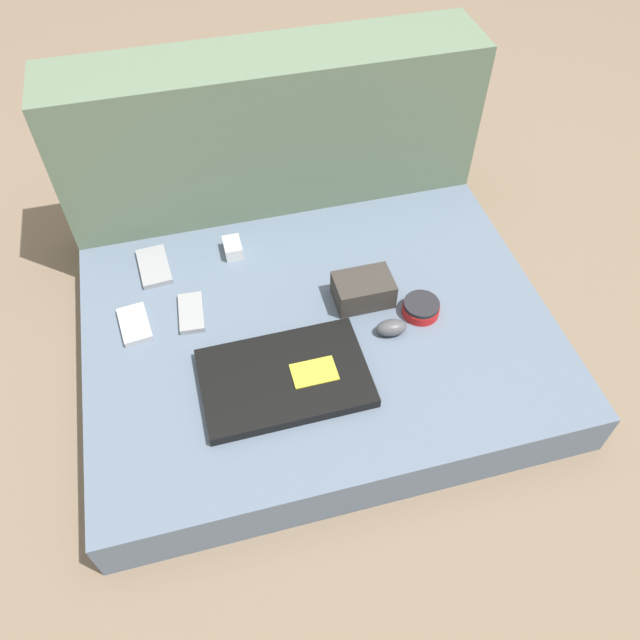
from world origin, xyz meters
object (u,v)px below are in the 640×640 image
object	(u,v)px
laptop	(285,378)
charger_brick	(233,248)
speaker_puck	(421,308)
camera_pouch	(363,290)
phone_silver	(191,313)
phone_black	(154,266)
computer_mouse	(391,328)
phone_small	(135,324)

from	to	relation	value
laptop	charger_brick	world-z (taller)	charger_brick
speaker_puck	charger_brick	xyz separation A→B (m)	(-0.37, 0.29, 0.00)
charger_brick	camera_pouch	bearing A→B (deg)	-40.65
charger_brick	phone_silver	bearing A→B (deg)	-125.72
laptop	phone_black	world-z (taller)	laptop
phone_silver	charger_brick	xyz separation A→B (m)	(0.12, 0.17, 0.01)
laptop	computer_mouse	bearing A→B (deg)	14.34
laptop	computer_mouse	xyz separation A→B (m)	(0.25, 0.07, 0.00)
computer_mouse	speaker_puck	xyz separation A→B (m)	(0.08, 0.04, -0.00)
phone_silver	laptop	bearing A→B (deg)	-50.37
laptop	phone_black	xyz separation A→B (m)	(-0.23, 0.39, -0.01)
speaker_puck	phone_black	xyz separation A→B (m)	(-0.56, 0.29, -0.01)
phone_black	phone_small	distance (m)	0.18
laptop	speaker_puck	bearing A→B (deg)	16.90
laptop	camera_pouch	size ratio (longest dim) A/B	2.62
speaker_puck	laptop	bearing A→B (deg)	-162.66
computer_mouse	phone_black	bearing A→B (deg)	150.86
phone_black	charger_brick	distance (m)	0.19
camera_pouch	computer_mouse	bearing A→B (deg)	-74.17
computer_mouse	phone_black	size ratio (longest dim) A/B	0.54
speaker_puck	camera_pouch	distance (m)	0.13
computer_mouse	charger_brick	distance (m)	0.44
phone_small	computer_mouse	bearing A→B (deg)	-23.13
computer_mouse	phone_silver	distance (m)	0.44
phone_small	charger_brick	size ratio (longest dim) A/B	1.86
laptop	phone_small	bearing A→B (deg)	141.50
phone_small	laptop	bearing A→B (deg)	-44.73
phone_black	phone_silver	bearing A→B (deg)	-72.12
speaker_puck	phone_small	xyz separation A→B (m)	(-0.61, 0.12, -0.01)
speaker_puck	camera_pouch	size ratio (longest dim) A/B	0.64
phone_silver	speaker_puck	bearing A→B (deg)	-10.03
computer_mouse	camera_pouch	distance (m)	0.11
phone_silver	charger_brick	bearing A→B (deg)	58.22
phone_small	phone_silver	bearing A→B (deg)	-5.68
camera_pouch	phone_small	bearing A→B (deg)	174.39
laptop	phone_small	size ratio (longest dim) A/B	3.03
phone_black	laptop	bearing A→B (deg)	-63.83
camera_pouch	charger_brick	world-z (taller)	camera_pouch
computer_mouse	speaker_puck	size ratio (longest dim) A/B	0.85
charger_brick	phone_small	bearing A→B (deg)	-144.99
laptop	phone_silver	bearing A→B (deg)	125.24
phone_black	phone_small	world-z (taller)	same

